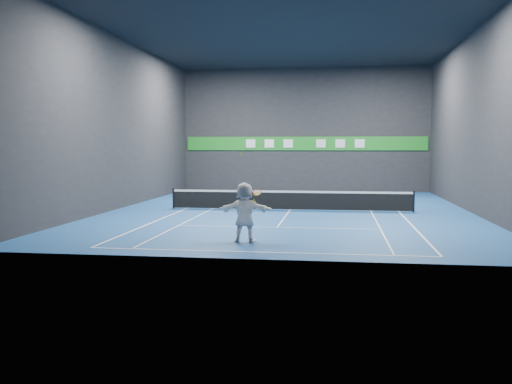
# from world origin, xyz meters

# --- Properties ---
(ground) EXTENTS (26.00, 26.00, 0.00)m
(ground) POSITION_xyz_m (0.00, 0.00, 0.00)
(ground) COLOR navy
(ground) RESTS_ON ground
(ceiling) EXTENTS (26.00, 26.00, 0.00)m
(ceiling) POSITION_xyz_m (0.00, 0.00, 9.00)
(ceiling) COLOR black
(ceiling) RESTS_ON ground
(wall_back) EXTENTS (18.00, 0.10, 9.00)m
(wall_back) POSITION_xyz_m (0.00, 13.00, 4.50)
(wall_back) COLOR black
(wall_back) RESTS_ON ground
(wall_front) EXTENTS (18.00, 0.10, 9.00)m
(wall_front) POSITION_xyz_m (0.00, -13.00, 4.50)
(wall_front) COLOR black
(wall_front) RESTS_ON ground
(wall_left) EXTENTS (0.10, 26.00, 9.00)m
(wall_left) POSITION_xyz_m (-9.00, 0.00, 4.50)
(wall_left) COLOR black
(wall_left) RESTS_ON ground
(wall_right) EXTENTS (0.10, 26.00, 9.00)m
(wall_right) POSITION_xyz_m (9.00, 0.00, 4.50)
(wall_right) COLOR black
(wall_right) RESTS_ON ground
(baseline_near) EXTENTS (10.98, 0.08, 0.01)m
(baseline_near) POSITION_xyz_m (0.00, -11.89, 0.00)
(baseline_near) COLOR white
(baseline_near) RESTS_ON ground
(baseline_far) EXTENTS (10.98, 0.08, 0.01)m
(baseline_far) POSITION_xyz_m (0.00, 11.89, 0.00)
(baseline_far) COLOR white
(baseline_far) RESTS_ON ground
(sideline_doubles_left) EXTENTS (0.08, 23.78, 0.01)m
(sideline_doubles_left) POSITION_xyz_m (-5.49, 0.00, 0.00)
(sideline_doubles_left) COLOR white
(sideline_doubles_left) RESTS_ON ground
(sideline_doubles_right) EXTENTS (0.08, 23.78, 0.01)m
(sideline_doubles_right) POSITION_xyz_m (5.49, 0.00, 0.00)
(sideline_doubles_right) COLOR white
(sideline_doubles_right) RESTS_ON ground
(sideline_singles_left) EXTENTS (0.06, 23.78, 0.01)m
(sideline_singles_left) POSITION_xyz_m (-4.11, 0.00, 0.00)
(sideline_singles_left) COLOR white
(sideline_singles_left) RESTS_ON ground
(sideline_singles_right) EXTENTS (0.06, 23.78, 0.01)m
(sideline_singles_right) POSITION_xyz_m (4.11, 0.00, 0.00)
(sideline_singles_right) COLOR white
(sideline_singles_right) RESTS_ON ground
(service_line_near) EXTENTS (8.23, 0.06, 0.01)m
(service_line_near) POSITION_xyz_m (0.00, -6.40, 0.00)
(service_line_near) COLOR white
(service_line_near) RESTS_ON ground
(service_line_far) EXTENTS (8.23, 0.06, 0.01)m
(service_line_far) POSITION_xyz_m (0.00, 6.40, 0.00)
(service_line_far) COLOR white
(service_line_far) RESTS_ON ground
(center_service_line) EXTENTS (0.06, 12.80, 0.01)m
(center_service_line) POSITION_xyz_m (0.00, 0.00, 0.00)
(center_service_line) COLOR white
(center_service_line) RESTS_ON ground
(player) EXTENTS (1.90, 0.61, 2.05)m
(player) POSITION_xyz_m (-0.74, -10.03, 1.03)
(player) COLOR white
(player) RESTS_ON ground
(tennis_ball) EXTENTS (0.06, 0.06, 0.06)m
(tennis_ball) POSITION_xyz_m (-0.94, -9.79, 3.00)
(tennis_ball) COLOR yellow
(tennis_ball) RESTS_ON player
(tennis_net) EXTENTS (12.50, 0.10, 1.07)m
(tennis_net) POSITION_xyz_m (0.00, 0.00, 0.54)
(tennis_net) COLOR black
(tennis_net) RESTS_ON ground
(sponsor_banner) EXTENTS (17.64, 0.11, 1.00)m
(sponsor_banner) POSITION_xyz_m (0.00, 12.93, 3.50)
(sponsor_banner) COLOR #1C8322
(sponsor_banner) RESTS_ON wall_back
(tennis_racket) EXTENTS (0.43, 0.31, 0.64)m
(tennis_racket) POSITION_xyz_m (-0.33, -9.99, 1.66)
(tennis_racket) COLOR red
(tennis_racket) RESTS_ON player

